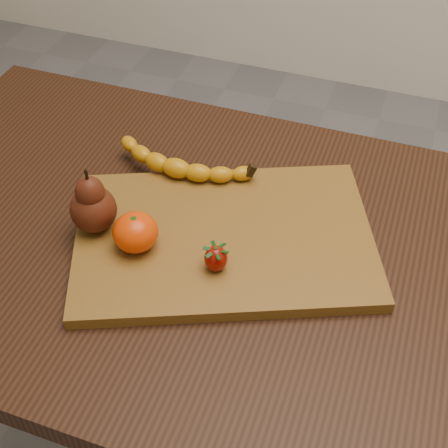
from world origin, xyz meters
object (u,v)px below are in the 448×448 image
(table, at_px, (168,271))
(mandarin, at_px, (135,232))
(pear, at_px, (91,200))
(cutting_board, at_px, (224,238))

(table, relative_size, mandarin, 14.84)
(table, distance_m, mandarin, 0.16)
(pear, bearing_deg, table, 25.12)
(cutting_board, height_order, pear, pear)
(table, height_order, cutting_board, cutting_board)
(cutting_board, relative_size, mandarin, 6.68)
(table, xyz_separation_m, pear, (-0.09, -0.04, 0.17))
(pear, bearing_deg, cutting_board, 14.80)
(table, distance_m, cutting_board, 0.15)
(mandarin, bearing_deg, table, 75.54)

